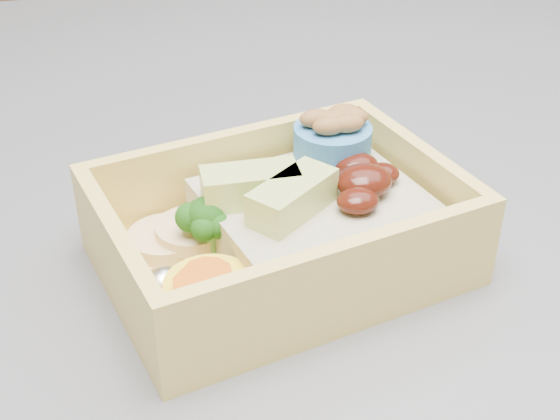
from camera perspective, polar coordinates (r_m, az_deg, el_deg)
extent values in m
cube|color=brown|center=(1.93, -8.99, 9.76)|extent=(3.20, 0.60, 0.90)
cube|color=#36363A|center=(0.56, -3.70, 1.32)|extent=(1.24, 0.84, 0.04)
cube|color=#E2C55D|center=(0.46, 0.00, -3.58)|extent=(0.23, 0.19, 0.01)
cube|color=#E2C55D|center=(0.49, -3.55, 3.22)|extent=(0.19, 0.06, 0.05)
cube|color=#E2C55D|center=(0.39, 4.45, -5.38)|extent=(0.19, 0.06, 0.05)
cube|color=#E2C55D|center=(0.48, 9.97, 2.21)|extent=(0.04, 0.12, 0.05)
cube|color=#E2C55D|center=(0.41, -11.71, -3.86)|extent=(0.04, 0.12, 0.05)
cube|color=tan|center=(0.45, 2.70, -0.75)|extent=(0.14, 0.14, 0.03)
ellipsoid|color=#370F08|center=(0.45, 6.15, 2.11)|extent=(0.04, 0.04, 0.02)
ellipsoid|color=#370F08|center=(0.46, 5.64, 3.24)|extent=(0.03, 0.03, 0.01)
ellipsoid|color=#370F08|center=(0.43, 5.71, 0.68)|extent=(0.03, 0.03, 0.01)
ellipsoid|color=#370F08|center=(0.46, 7.41, 2.63)|extent=(0.03, 0.02, 0.01)
cube|color=#BCD16D|center=(0.43, 0.92, 0.95)|extent=(0.06, 0.05, 0.02)
cube|color=#BCD16D|center=(0.44, -2.18, 1.81)|extent=(0.05, 0.02, 0.02)
cylinder|color=#65A156|center=(0.45, -5.27, -2.50)|extent=(0.01, 0.01, 0.02)
sphere|color=#1B5012|center=(0.44, -5.40, -0.39)|extent=(0.02, 0.02, 0.02)
sphere|color=#1B5012|center=(0.44, -4.56, -0.07)|extent=(0.02, 0.02, 0.02)
sphere|color=#1B5012|center=(0.44, -6.58, -0.53)|extent=(0.02, 0.02, 0.02)
sphere|color=#1B5012|center=(0.43, -4.59, -1.14)|extent=(0.02, 0.02, 0.02)
sphere|color=#1B5012|center=(0.43, -5.58, -1.33)|extent=(0.02, 0.02, 0.02)
sphere|color=#1B5012|center=(0.44, -5.86, -0.13)|extent=(0.02, 0.02, 0.02)
cylinder|color=yellow|center=(0.40, -5.08, -6.46)|extent=(0.05, 0.05, 0.02)
cylinder|color=#DC5E12|center=(0.40, -5.36, -4.73)|extent=(0.03, 0.03, 0.00)
cylinder|color=#DC5E12|center=(0.39, -5.98, -5.40)|extent=(0.03, 0.03, 0.00)
cylinder|color=tan|center=(0.46, -8.41, -2.14)|extent=(0.04, 0.04, 0.01)
cylinder|color=tan|center=(0.46, -6.39, -1.50)|extent=(0.04, 0.04, 0.01)
ellipsoid|color=silver|center=(0.47, -4.88, 0.09)|extent=(0.02, 0.02, 0.02)
ellipsoid|color=silver|center=(0.42, -8.47, -5.47)|extent=(0.02, 0.02, 0.02)
cylinder|color=#377BBD|center=(0.48, 3.85, 4.90)|extent=(0.05, 0.05, 0.02)
ellipsoid|color=brown|center=(0.47, 3.93, 6.66)|extent=(0.02, 0.02, 0.01)
ellipsoid|color=brown|center=(0.48, 4.68, 7.09)|extent=(0.02, 0.02, 0.01)
ellipsoid|color=brown|center=(0.47, 2.67, 6.71)|extent=(0.02, 0.02, 0.01)
ellipsoid|color=brown|center=(0.47, 4.93, 6.34)|extent=(0.02, 0.02, 0.01)
ellipsoid|color=brown|center=(0.46, 3.64, 6.18)|extent=(0.02, 0.02, 0.01)
ellipsoid|color=brown|center=(0.48, 5.27, 6.76)|extent=(0.02, 0.02, 0.01)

